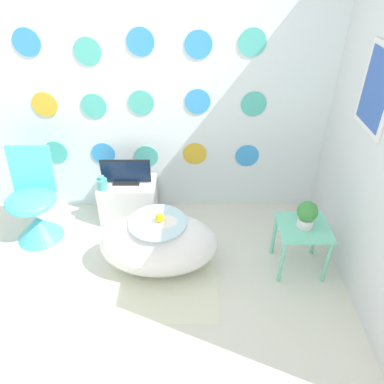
% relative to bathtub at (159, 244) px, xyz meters
% --- Properties ---
extents(ground_plane, '(12.00, 12.00, 0.00)m').
position_rel_bathtub_xyz_m(ground_plane, '(-0.15, -0.77, -0.26)').
color(ground_plane, silver).
extents(wall_back_dotted, '(4.43, 0.05, 2.60)m').
position_rel_bathtub_xyz_m(wall_back_dotted, '(-0.15, 0.94, 1.04)').
color(wall_back_dotted, white).
rests_on(wall_back_dotted, ground_plane).
extents(wall_right, '(0.06, 2.69, 2.60)m').
position_rel_bathtub_xyz_m(wall_right, '(1.58, 0.08, 1.04)').
color(wall_right, silver).
rests_on(wall_right, ground_plane).
extents(rug, '(0.94, 0.98, 0.01)m').
position_rel_bathtub_xyz_m(rug, '(0.02, -0.12, -0.26)').
color(rug, silver).
rests_on(rug, ground_plane).
extents(bathtub, '(1.00, 0.58, 0.52)m').
position_rel_bathtub_xyz_m(bathtub, '(0.00, 0.00, 0.00)').
color(bathtub, white).
rests_on(bathtub, ground_plane).
extents(rubber_duck, '(0.08, 0.08, 0.09)m').
position_rel_bathtub_xyz_m(rubber_duck, '(0.02, -0.02, 0.30)').
color(rubber_duck, yellow).
rests_on(rubber_duck, bathtub).
extents(chair, '(0.46, 0.46, 0.89)m').
position_rel_bathtub_xyz_m(chair, '(-1.19, 0.41, 0.02)').
color(chair, '#4CC6DB').
rests_on(chair, ground_plane).
extents(tv_cabinet, '(0.55, 0.36, 0.42)m').
position_rel_bathtub_xyz_m(tv_cabinet, '(-0.36, 0.71, -0.05)').
color(tv_cabinet, silver).
rests_on(tv_cabinet, ground_plane).
extents(tv, '(0.48, 0.12, 0.25)m').
position_rel_bathtub_xyz_m(tv, '(-0.36, 0.71, 0.27)').
color(tv, black).
rests_on(tv, tv_cabinet).
extents(vase, '(0.10, 0.10, 0.14)m').
position_rel_bathtub_xyz_m(vase, '(-0.57, 0.60, 0.22)').
color(vase, '#51B2AD').
rests_on(vase, tv_cabinet).
extents(side_table, '(0.42, 0.39, 0.46)m').
position_rel_bathtub_xyz_m(side_table, '(1.20, -0.00, 0.11)').
color(side_table, '#72D8B7').
rests_on(side_table, ground_plane).
extents(potted_plant_left, '(0.17, 0.17, 0.24)m').
position_rel_bathtub_xyz_m(potted_plant_left, '(1.20, -0.00, 0.32)').
color(potted_plant_left, white).
rests_on(potted_plant_left, side_table).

